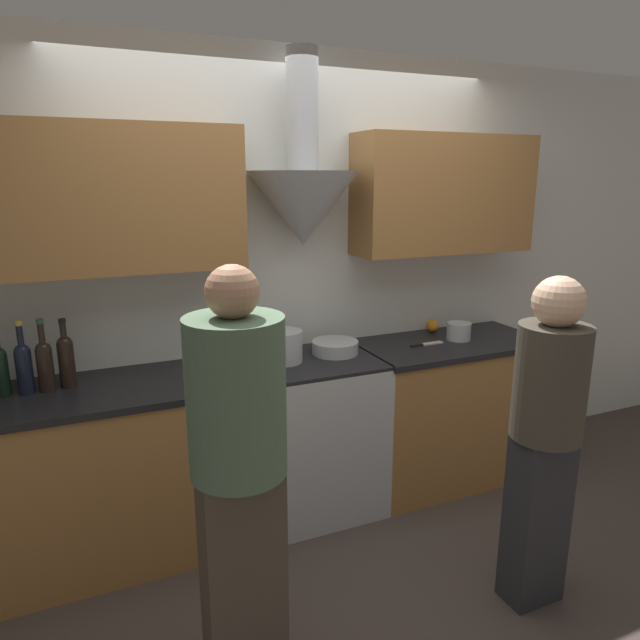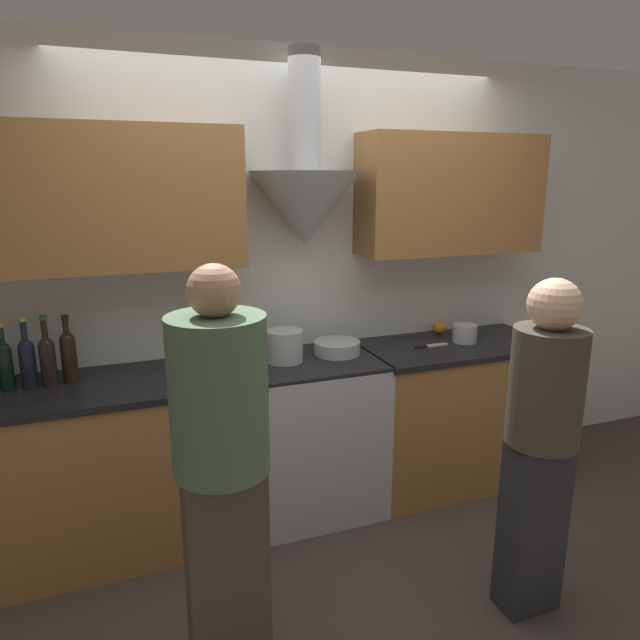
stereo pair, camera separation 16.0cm
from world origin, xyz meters
name	(u,v)px [view 2 (the right image)]	position (x,y,z in m)	size (l,w,h in m)	color
ground_plane	(336,538)	(0.00, 0.00, 0.00)	(12.00, 12.00, 0.00)	#423833
wall_back	(286,252)	(-0.07, 0.61, 1.48)	(8.40, 0.61, 2.60)	silver
counter_left	(108,468)	(-1.12, 0.35, 0.46)	(1.56, 0.62, 0.91)	#9E6B38
counter_right	(452,412)	(0.93, 0.35, 0.46)	(1.17, 0.62, 0.91)	#9E6B38
stove_range	(314,434)	(0.00, 0.35, 0.46)	(0.72, 0.60, 0.91)	#B7BABC
wine_bottle_3	(5,363)	(-1.53, 0.43, 1.04)	(0.07, 0.07, 0.33)	black
wine_bottle_4	(27,360)	(-1.43, 0.42, 1.05)	(0.07, 0.07, 0.35)	black
wine_bottle_5	(48,358)	(-1.35, 0.41, 1.05)	(0.07, 0.07, 0.35)	black
wine_bottle_6	(69,354)	(-1.25, 0.43, 1.06)	(0.08, 0.08, 0.34)	black
stock_pot	(285,346)	(-0.16, 0.37, 1.00)	(0.20, 0.20, 0.18)	#B7BABC
mixing_bowl	(337,347)	(0.16, 0.40, 0.95)	(0.27, 0.27, 0.07)	#B7BABC
orange_fruit	(439,327)	(0.95, 0.58, 0.95)	(0.08, 0.08, 0.08)	orange
saucepan	(465,333)	(0.99, 0.35, 0.97)	(0.15, 0.15, 0.11)	#B7BABC
chefs_knife	(431,346)	(0.75, 0.34, 0.92)	(0.23, 0.04, 0.01)	silver
person_foreground_left	(222,470)	(-0.72, -0.69, 0.90)	(0.34, 0.34, 1.63)	#473D33
person_foreground_right	(541,434)	(0.63, -0.76, 0.85)	(0.30, 0.30, 1.52)	#28282D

